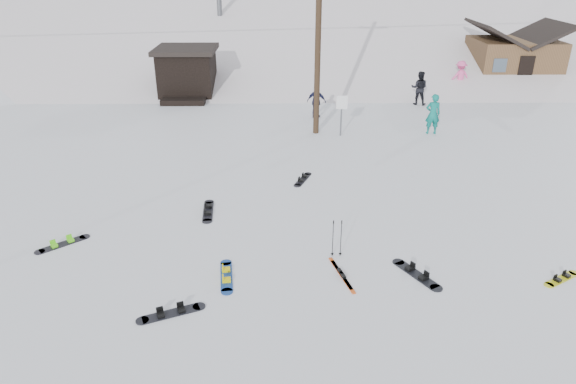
{
  "coord_description": "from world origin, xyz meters",
  "views": [
    {
      "loc": [
        0.47,
        -8.68,
        7.54
      ],
      "look_at": [
        0.61,
        4.5,
        1.4
      ],
      "focal_mm": 32.0,
      "sensor_mm": 36.0,
      "label": 1
    }
  ],
  "objects_px": {
    "cabin": "(513,59)",
    "hero_snowboard": "(226,276)",
    "utility_pole": "(318,28)",
    "hero_skis": "(342,274)"
  },
  "relations": [
    {
      "from": "utility_pole",
      "to": "hero_skis",
      "type": "xyz_separation_m",
      "value": [
        -0.03,
        -11.6,
        -4.66
      ]
    },
    {
      "from": "utility_pole",
      "to": "hero_skis",
      "type": "relative_size",
      "value": 5.46
    },
    {
      "from": "cabin",
      "to": "hero_skis",
      "type": "height_order",
      "value": "cabin"
    },
    {
      "from": "hero_snowboard",
      "to": "hero_skis",
      "type": "xyz_separation_m",
      "value": [
        2.97,
        0.05,
        -0.0
      ]
    },
    {
      "from": "hero_snowboard",
      "to": "hero_skis",
      "type": "bearing_deg",
      "value": -95.77
    },
    {
      "from": "cabin",
      "to": "hero_snowboard",
      "type": "bearing_deg",
      "value": -126.46
    },
    {
      "from": "cabin",
      "to": "hero_skis",
      "type": "xyz_separation_m",
      "value": [
        -13.03,
        -21.6,
        -1.46
      ]
    },
    {
      "from": "cabin",
      "to": "hero_snowboard",
      "type": "height_order",
      "value": "cabin"
    },
    {
      "from": "hero_snowboard",
      "to": "utility_pole",
      "type": "bearing_deg",
      "value": -21.13
    },
    {
      "from": "utility_pole",
      "to": "hero_snowboard",
      "type": "relative_size",
      "value": 5.67
    }
  ]
}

